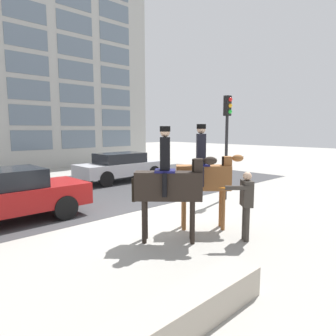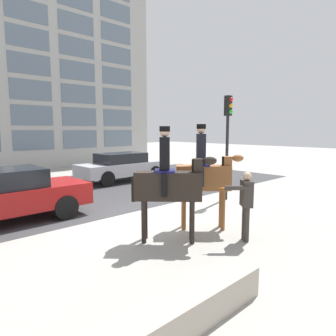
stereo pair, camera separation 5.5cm
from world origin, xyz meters
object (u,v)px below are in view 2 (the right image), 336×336
object	(u,v)px
mounted_horse_companion	(204,175)
street_car_far_lane	(122,166)
mounted_horse_lead	(169,183)
traffic_light	(228,130)
pedestrian_bystander	(246,201)
planter_ledge	(180,313)
street_car_near_lane	(3,195)

from	to	relation	value
mounted_horse_companion	street_car_far_lane	distance (m)	8.03
mounted_horse_lead	traffic_light	size ratio (longest dim) A/B	0.70
street_car_far_lane	traffic_light	bearing A→B (deg)	-84.91
street_car_far_lane	traffic_light	xyz separation A→B (m)	(0.53, -6.00, 1.80)
mounted_horse_companion	pedestrian_bystander	world-z (taller)	mounted_horse_companion
mounted_horse_companion	traffic_light	bearing A→B (deg)	69.41
traffic_light	planter_ledge	distance (m)	8.01
planter_ledge	traffic_light	bearing A→B (deg)	31.39
street_car_near_lane	traffic_light	size ratio (longest dim) A/B	1.18
mounted_horse_lead	mounted_horse_companion	distance (m)	1.30
mounted_horse_companion	pedestrian_bystander	distance (m)	1.34
mounted_horse_companion	planter_ledge	distance (m)	4.32
traffic_light	mounted_horse_lead	bearing A→B (deg)	-160.24
street_car_near_lane	planter_ledge	bearing A→B (deg)	-86.64
street_car_near_lane	street_car_far_lane	xyz separation A→B (m)	(6.39, 3.44, -0.03)
pedestrian_bystander	planter_ledge	world-z (taller)	pedestrian_bystander
pedestrian_bystander	street_car_far_lane	world-z (taller)	pedestrian_bystander
mounted_horse_lead	planter_ledge	xyz separation A→B (m)	(-2.06, -2.38, -1.16)
pedestrian_bystander	traffic_light	bearing A→B (deg)	-96.04
traffic_light	planter_ledge	size ratio (longest dim) A/B	1.29
mounted_horse_lead	pedestrian_bystander	size ratio (longest dim) A/B	1.64
mounted_horse_companion	street_car_far_lane	xyz separation A→B (m)	(2.64, 7.55, -0.65)
street_car_far_lane	planter_ledge	bearing A→B (deg)	-121.01
street_car_near_lane	mounted_horse_lead	bearing A→B (deg)	-59.56
mounted_horse_lead	street_car_far_lane	bearing A→B (deg)	108.17
pedestrian_bystander	traffic_light	world-z (taller)	traffic_light
street_car_near_lane	street_car_far_lane	world-z (taller)	street_car_near_lane
mounted_horse_companion	street_car_near_lane	world-z (taller)	mounted_horse_companion
street_car_near_lane	planter_ledge	world-z (taller)	street_car_near_lane
mounted_horse_lead	mounted_horse_companion	bearing A→B (deg)	47.81
traffic_light	planter_ledge	xyz separation A→B (m)	(-6.54, -3.99, -2.35)
mounted_horse_companion	pedestrian_bystander	size ratio (longest dim) A/B	1.68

